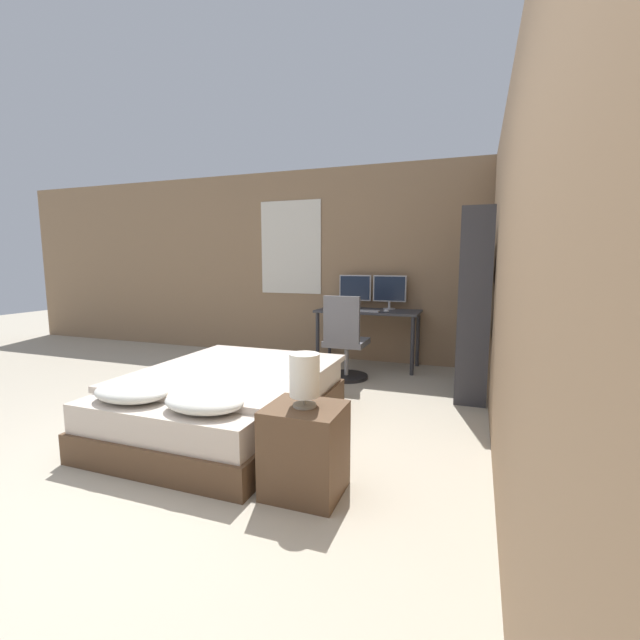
{
  "coord_description": "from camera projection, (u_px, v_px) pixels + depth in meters",
  "views": [
    {
      "loc": [
        1.72,
        -1.86,
        1.4
      ],
      "look_at": [
        0.08,
        2.61,
        0.75
      ],
      "focal_mm": 24.0,
      "sensor_mm": 36.0,
      "label": 1
    }
  ],
  "objects": [
    {
      "name": "wall_back",
      "position": [
        348.0,
        265.0,
        6.06
      ],
      "size": [
        12.0,
        0.08,
        2.7
      ],
      "color": "#8E7051",
      "rests_on": "ground_plane"
    },
    {
      "name": "bookshelf",
      "position": [
        475.0,
        293.0,
        4.34
      ],
      "size": [
        0.3,
        0.9,
        1.92
      ],
      "color": "#333338",
      "rests_on": "ground_plane"
    },
    {
      "name": "bed",
      "position": [
        227.0,
        399.0,
        3.62
      ],
      "size": [
        1.48,
        2.03,
        0.56
      ],
      "color": "brown",
      "rests_on": "ground_plane"
    },
    {
      "name": "office_chair",
      "position": [
        345.0,
        346.0,
        5.07
      ],
      "size": [
        0.52,
        0.52,
        1.01
      ],
      "color": "black",
      "rests_on": "ground_plane"
    },
    {
      "name": "wall_side_right",
      "position": [
        505.0,
        269.0,
        3.07
      ],
      "size": [
        0.06,
        12.0,
        2.7
      ],
      "color": "#8E7051",
      "rests_on": "ground_plane"
    },
    {
      "name": "nightstand",
      "position": [
        305.0,
        450.0,
        2.58
      ],
      "size": [
        0.45,
        0.41,
        0.55
      ],
      "color": "brown",
      "rests_on": "ground_plane"
    },
    {
      "name": "monitor_left",
      "position": [
        355.0,
        289.0,
        5.89
      ],
      "size": [
        0.44,
        0.16,
        0.45
      ],
      "color": "#B7B7BC",
      "rests_on": "desk"
    },
    {
      "name": "computer_mouse",
      "position": [
        386.0,
        311.0,
        5.38
      ],
      "size": [
        0.07,
        0.05,
        0.04
      ],
      "color": "#B7B7BC",
      "rests_on": "desk"
    },
    {
      "name": "bedside_lamp",
      "position": [
        305.0,
        376.0,
        2.52
      ],
      "size": [
        0.18,
        0.18,
        0.32
      ],
      "color": "gray",
      "rests_on": "nightstand"
    },
    {
      "name": "monitor_right",
      "position": [
        390.0,
        290.0,
        5.73
      ],
      "size": [
        0.44,
        0.16,
        0.45
      ],
      "color": "#B7B7BC",
      "rests_on": "desk"
    },
    {
      "name": "keyboard",
      "position": [
        365.0,
        311.0,
        5.48
      ],
      "size": [
        0.38,
        0.13,
        0.02
      ],
      "color": "#B7B7BC",
      "rests_on": "desk"
    },
    {
      "name": "ground_plane",
      "position": [
        155.0,
        503.0,
        2.51
      ],
      "size": [
        20.0,
        20.0,
        0.0
      ],
      "primitive_type": "plane",
      "color": "#B2A893"
    },
    {
      "name": "desk",
      "position": [
        368.0,
        318.0,
        5.68
      ],
      "size": [
        1.35,
        0.6,
        0.76
      ],
      "color": "#38383D",
      "rests_on": "ground_plane"
    }
  ]
}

